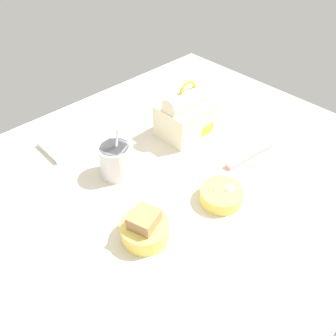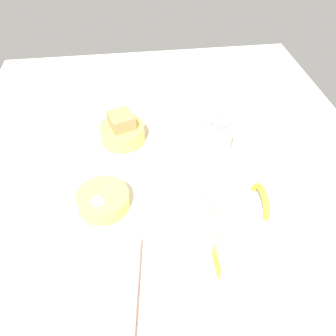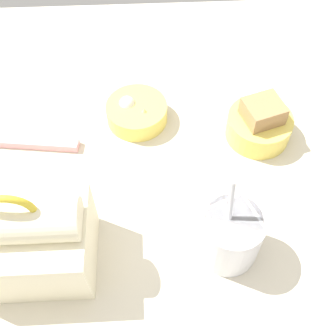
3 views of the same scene
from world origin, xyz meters
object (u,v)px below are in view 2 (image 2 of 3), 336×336
object	(u,v)px
keyboard	(298,156)
bento_bowl_snacks	(103,200)
soup_cup	(213,139)
chopstick_case	(132,286)
lunch_bag	(250,232)
bento_bowl_sandwich	(122,131)

from	to	relation	value
keyboard	bento_bowl_snacks	size ratio (longest dim) A/B	2.75
soup_cup	keyboard	bearing A→B (deg)	77.55
keyboard	chopstick_case	distance (cm)	54.09
bento_bowl_snacks	lunch_bag	bearing A→B (deg)	61.02
bento_bowl_sandwich	chopstick_case	bearing A→B (deg)	0.20
soup_cup	bento_bowl_sandwich	xyz separation A→B (cm)	(-8.91, -23.19, -2.14)
lunch_bag	bento_bowl_snacks	distance (cm)	33.07
bento_bowl_snacks	chopstick_case	size ratio (longest dim) A/B	0.61
bento_bowl_snacks	chopstick_case	distance (cm)	21.36
keyboard	bento_bowl_snacks	world-z (taller)	bento_bowl_snacks
keyboard	bento_bowl_snacks	xyz separation A→B (cm)	(9.15, -50.44, 1.08)
bento_bowl_snacks	bento_bowl_sandwich	bearing A→B (deg)	167.34
lunch_bag	bento_bowl_sandwich	bearing A→B (deg)	-148.84
lunch_bag	bento_bowl_snacks	bearing A→B (deg)	-118.98
keyboard	chopstick_case	size ratio (longest dim) A/B	1.67
chopstick_case	bento_bowl_snacks	bearing A→B (deg)	-165.61
soup_cup	bento_bowl_snacks	distance (cm)	31.78
keyboard	soup_cup	size ratio (longest dim) A/B	1.91
keyboard	lunch_bag	size ratio (longest dim) A/B	1.68
bento_bowl_sandwich	bento_bowl_snacks	size ratio (longest dim) A/B	1.03
lunch_bag	bento_bowl_sandwich	size ratio (longest dim) A/B	1.60
bento_bowl_sandwich	chopstick_case	xyz separation A→B (cm)	(43.59, 0.15, -2.39)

